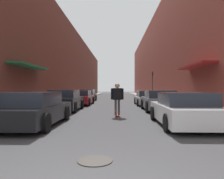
# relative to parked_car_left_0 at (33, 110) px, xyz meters

# --- Properties ---
(ground) EXTENTS (145.14, 145.14, 0.00)m
(ground) POSITION_rel_parked_car_left_0_xyz_m (2.90, 20.69, -0.63)
(ground) COLOR #424244
(curb_strip_left) EXTENTS (1.80, 65.97, 0.12)m
(curb_strip_left) POSITION_rel_parked_car_left_0_xyz_m (-2.01, 27.29, -0.57)
(curb_strip_left) COLOR gray
(curb_strip_left) RESTS_ON ground
(curb_strip_right) EXTENTS (1.80, 65.97, 0.12)m
(curb_strip_right) POSITION_rel_parked_car_left_0_xyz_m (7.81, 27.29, -0.57)
(curb_strip_right) COLOR gray
(curb_strip_right) RESTS_ON ground
(building_row_left) EXTENTS (4.90, 65.97, 10.20)m
(building_row_left) POSITION_rel_parked_car_left_0_xyz_m (-4.91, 27.28, 4.47)
(building_row_left) COLOR brown
(building_row_left) RESTS_ON ground
(building_row_right) EXTENTS (4.90, 65.97, 12.42)m
(building_row_right) POSITION_rel_parked_car_left_0_xyz_m (10.71, 27.28, 5.58)
(building_row_right) COLOR brown
(building_row_right) RESTS_ON ground
(parked_car_left_0) EXTENTS (2.07, 4.56, 1.31)m
(parked_car_left_0) POSITION_rel_parked_car_left_0_xyz_m (0.00, 0.00, 0.00)
(parked_car_left_0) COLOR black
(parked_car_left_0) RESTS_ON ground
(parked_car_left_1) EXTENTS (1.94, 4.44, 1.36)m
(parked_car_left_1) POSITION_rel_parked_car_left_0_xyz_m (-0.13, 5.74, 0.03)
(parked_car_left_1) COLOR black
(parked_car_left_1) RESTS_ON ground
(parked_car_left_2) EXTENTS (2.02, 4.65, 1.28)m
(parked_car_left_2) POSITION_rel_parked_car_left_0_xyz_m (0.01, 10.99, -0.01)
(parked_car_left_2) COLOR maroon
(parked_car_left_2) RESTS_ON ground
(parked_car_left_3) EXTENTS (1.94, 4.36, 1.33)m
(parked_car_left_3) POSITION_rel_parked_car_left_0_xyz_m (-0.18, 16.27, 0.01)
(parked_car_left_3) COLOR black
(parked_car_left_3) RESTS_ON ground
(parked_car_right_0) EXTENTS (2.09, 4.48, 1.29)m
(parked_car_right_0) POSITION_rel_parked_car_left_0_xyz_m (5.85, 0.17, -0.01)
(parked_car_right_0) COLOR silver
(parked_car_right_0) RESTS_ON ground
(parked_car_right_1) EXTENTS (2.04, 4.06, 1.32)m
(parked_car_right_1) POSITION_rel_parked_car_left_0_xyz_m (5.97, 5.78, 0.02)
(parked_car_right_1) COLOR #515459
(parked_car_right_1) RESTS_ON ground
(parked_car_right_2) EXTENTS (1.94, 4.25, 1.24)m
(parked_car_right_2) POSITION_rel_parked_car_left_0_xyz_m (5.82, 10.57, -0.04)
(parked_car_right_2) COLOR #B7B7BC
(parked_car_right_2) RESTS_ON ground
(skateboarder) EXTENTS (0.66, 0.78, 1.72)m
(skateboarder) POSITION_rel_parked_car_left_0_xyz_m (3.26, 2.89, 0.43)
(skateboarder) COLOR #B2231E
(skateboarder) RESTS_ON ground
(manhole_cover) EXTENTS (0.70, 0.70, 0.02)m
(manhole_cover) POSITION_rel_parked_car_left_0_xyz_m (2.81, -4.03, -0.62)
(manhole_cover) COLOR #332D28
(manhole_cover) RESTS_ON ground
(traffic_light) EXTENTS (0.16, 0.22, 3.28)m
(traffic_light) POSITION_rel_parked_car_left_0_xyz_m (7.37, 17.14, 1.53)
(traffic_light) COLOR #2D2D2D
(traffic_light) RESTS_ON curb_strip_right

